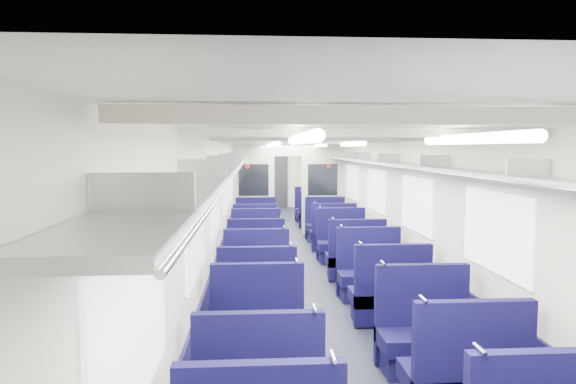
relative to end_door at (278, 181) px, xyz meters
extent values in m
cube|color=black|center=(0.00, -8.94, -1.00)|extent=(2.80, 18.00, 0.01)
cube|color=silver|center=(0.00, -8.94, 1.35)|extent=(2.80, 18.00, 0.01)
cube|color=#BCB9A7|center=(-1.40, -8.94, 0.18)|extent=(0.02, 18.00, 2.35)
cube|color=black|center=(-1.39, -8.94, -0.65)|extent=(0.03, 17.90, 0.70)
cube|color=#BCB9A7|center=(1.40, -8.94, 0.18)|extent=(0.02, 18.00, 2.35)
cube|color=black|center=(1.39, -8.94, -0.65)|extent=(0.03, 17.90, 0.70)
cube|color=#BCB9A7|center=(0.00, 0.06, 0.18)|extent=(2.80, 0.02, 2.35)
cube|color=#B2B5BA|center=(-1.22, -8.94, 0.97)|extent=(0.34, 17.40, 0.04)
cylinder|color=silver|center=(-1.04, -8.94, 0.95)|extent=(0.02, 17.40, 0.02)
cube|color=#B2B5BA|center=(-1.22, -16.94, 1.05)|extent=(0.34, 0.03, 0.14)
cube|color=#B2B5BA|center=(-1.22, -14.94, 1.05)|extent=(0.34, 0.03, 0.14)
cube|color=#B2B5BA|center=(-1.22, -12.94, 1.05)|extent=(0.34, 0.03, 0.14)
cube|color=#B2B5BA|center=(-1.22, -10.94, 1.05)|extent=(0.34, 0.03, 0.14)
cube|color=#B2B5BA|center=(-1.22, -8.94, 1.05)|extent=(0.34, 0.03, 0.14)
cube|color=#B2B5BA|center=(-1.22, -6.94, 1.05)|extent=(0.34, 0.03, 0.14)
cube|color=#B2B5BA|center=(-1.22, -4.94, 1.05)|extent=(0.34, 0.03, 0.14)
cube|color=#B2B5BA|center=(-1.22, -2.94, 1.05)|extent=(0.34, 0.03, 0.14)
cube|color=#B2B5BA|center=(-1.22, -0.94, 1.05)|extent=(0.34, 0.03, 0.14)
cube|color=#B2B5BA|center=(1.22, -8.94, 0.97)|extent=(0.34, 17.40, 0.04)
cylinder|color=silver|center=(1.04, -8.94, 0.95)|extent=(0.02, 17.40, 0.02)
cube|color=#B2B5BA|center=(1.22, -14.94, 1.05)|extent=(0.34, 0.03, 0.14)
cube|color=#B2B5BA|center=(1.22, -12.94, 1.05)|extent=(0.34, 0.03, 0.14)
cube|color=#B2B5BA|center=(1.22, -10.94, 1.05)|extent=(0.34, 0.03, 0.14)
cube|color=#B2B5BA|center=(1.22, -8.94, 1.05)|extent=(0.34, 0.03, 0.14)
cube|color=#B2B5BA|center=(1.22, -6.94, 1.05)|extent=(0.34, 0.03, 0.14)
cube|color=#B2B5BA|center=(1.22, -4.94, 1.05)|extent=(0.34, 0.03, 0.14)
cube|color=#B2B5BA|center=(1.22, -2.94, 1.05)|extent=(0.34, 0.03, 0.14)
cube|color=#B2B5BA|center=(1.22, -0.94, 1.05)|extent=(0.34, 0.03, 0.14)
cube|color=white|center=(-1.38, -16.44, 0.42)|extent=(0.02, 1.30, 0.75)
cube|color=white|center=(-1.38, -14.14, 0.42)|extent=(0.02, 1.30, 0.75)
cube|color=white|center=(-1.38, -11.84, 0.42)|extent=(0.02, 1.30, 0.75)
cube|color=white|center=(-1.38, -9.54, 0.42)|extent=(0.02, 1.30, 0.75)
cube|color=white|center=(-1.38, -7.24, 0.42)|extent=(0.02, 1.30, 0.75)
cube|color=white|center=(-1.38, -4.44, 0.42)|extent=(0.02, 1.30, 0.75)
cube|color=white|center=(-1.38, -2.14, 0.42)|extent=(0.02, 1.30, 0.75)
cube|color=white|center=(1.38, -14.14, 0.42)|extent=(0.02, 1.30, 0.75)
cube|color=white|center=(1.38, -11.84, 0.42)|extent=(0.02, 1.30, 0.75)
cube|color=white|center=(1.38, -9.54, 0.42)|extent=(0.02, 1.30, 0.75)
cube|color=white|center=(1.38, -7.24, 0.42)|extent=(0.02, 1.30, 0.75)
cube|color=white|center=(1.38, -4.44, 0.42)|extent=(0.02, 1.30, 0.75)
cube|color=white|center=(1.38, -2.14, 0.42)|extent=(0.02, 1.30, 0.75)
cube|color=beige|center=(0.00, -16.94, 1.31)|extent=(2.70, 0.06, 0.06)
cube|color=beige|center=(0.00, -14.94, 1.31)|extent=(2.70, 0.06, 0.06)
cube|color=beige|center=(0.00, -12.94, 1.31)|extent=(2.70, 0.06, 0.06)
cube|color=beige|center=(0.00, -10.94, 1.31)|extent=(2.70, 0.06, 0.06)
cube|color=beige|center=(0.00, -8.94, 1.31)|extent=(2.70, 0.06, 0.06)
cube|color=beige|center=(0.00, -6.94, 1.31)|extent=(2.70, 0.06, 0.06)
cube|color=beige|center=(0.00, -4.94, 1.31)|extent=(2.70, 0.06, 0.06)
cube|color=beige|center=(0.00, -2.94, 1.31)|extent=(2.70, 0.06, 0.06)
cube|color=beige|center=(0.00, -0.94, 1.31)|extent=(2.70, 0.06, 0.06)
cylinder|color=white|center=(-0.55, -15.44, 1.26)|extent=(0.07, 1.60, 0.07)
cylinder|color=white|center=(-0.55, -11.44, 1.26)|extent=(0.07, 1.60, 0.07)
cylinder|color=white|center=(-0.55, -7.94, 1.26)|extent=(0.07, 1.60, 0.07)
cylinder|color=white|center=(-0.55, -3.44, 1.26)|extent=(0.07, 1.60, 0.07)
cylinder|color=white|center=(0.55, -15.44, 1.26)|extent=(0.07, 1.60, 0.07)
cylinder|color=white|center=(0.55, -11.44, 1.26)|extent=(0.07, 1.60, 0.07)
cylinder|color=white|center=(0.55, -7.94, 1.26)|extent=(0.07, 1.60, 0.07)
cylinder|color=white|center=(0.55, -3.44, 1.26)|extent=(0.07, 1.60, 0.07)
cube|color=black|center=(0.00, 0.00, 0.00)|extent=(0.75, 0.06, 2.00)
cube|color=beige|center=(-0.88, -5.92, 0.18)|extent=(1.05, 0.08, 2.35)
cube|color=black|center=(-0.87, -5.97, 0.40)|extent=(0.76, 0.02, 0.80)
cylinder|color=red|center=(-1.02, -5.97, 0.75)|extent=(0.12, 0.01, 0.12)
cube|color=beige|center=(0.88, -5.92, 0.18)|extent=(1.05, 0.08, 2.35)
cube|color=black|center=(0.87, -5.97, 0.40)|extent=(0.76, 0.02, 0.80)
cylinder|color=red|center=(1.02, -5.97, 0.75)|extent=(0.12, 0.01, 0.12)
cube|color=beige|center=(0.00, -5.92, 1.17)|extent=(0.70, 0.08, 0.35)
cylinder|color=silver|center=(-0.43, -15.98, 0.06)|extent=(0.02, 0.15, 0.02)
cylinder|color=silver|center=(0.43, -15.93, 0.06)|extent=(0.02, 0.15, 0.02)
cube|color=#0F0C3C|center=(-0.83, -15.13, -0.47)|extent=(0.95, 0.09, 1.02)
cylinder|color=silver|center=(-0.43, -15.13, 0.06)|extent=(0.02, 0.15, 0.02)
cube|color=#0F0C3C|center=(0.83, -14.76, -0.67)|extent=(0.95, 0.50, 0.16)
cube|color=#0F0C3C|center=(0.83, -14.97, -0.47)|extent=(0.95, 0.09, 1.02)
cylinder|color=silver|center=(0.43, -14.97, 0.06)|extent=(0.02, 0.15, 0.02)
cube|color=#0F0C3C|center=(-0.83, -13.80, -0.67)|extent=(0.95, 0.50, 0.16)
cube|color=black|center=(-0.83, -13.80, -0.88)|extent=(0.88, 0.40, 0.25)
cube|color=#0F0C3C|center=(-0.83, -13.60, -0.47)|extent=(0.95, 0.09, 1.02)
cylinder|color=silver|center=(-0.43, -13.60, 0.06)|extent=(0.02, 0.15, 0.02)
cube|color=#0F0C3C|center=(0.83, -13.96, -0.67)|extent=(0.95, 0.50, 0.16)
cube|color=black|center=(0.83, -13.96, -0.88)|extent=(0.88, 0.40, 0.25)
cube|color=#0F0C3C|center=(0.83, -13.75, -0.47)|extent=(0.95, 0.09, 1.02)
cylinder|color=silver|center=(0.43, -13.75, 0.06)|extent=(0.02, 0.15, 0.02)
cube|color=#0F0C3C|center=(-0.83, -12.53, -0.67)|extent=(0.95, 0.50, 0.16)
cube|color=black|center=(-0.83, -12.53, -0.88)|extent=(0.88, 0.40, 0.25)
cube|color=#0F0C3C|center=(-0.83, -12.73, -0.47)|extent=(0.95, 0.09, 1.02)
cylinder|color=silver|center=(-0.43, -12.73, 0.06)|extent=(0.02, 0.15, 0.02)
cube|color=#0F0C3C|center=(0.83, -12.50, -0.67)|extent=(0.95, 0.50, 0.16)
cube|color=black|center=(0.83, -12.50, -0.88)|extent=(0.88, 0.40, 0.25)
cube|color=#0F0C3C|center=(0.83, -12.70, -0.47)|extent=(0.95, 0.09, 1.02)
cylinder|color=silver|center=(0.43, -12.70, 0.06)|extent=(0.02, 0.15, 0.02)
cube|color=#0F0C3C|center=(-0.83, -11.61, -0.67)|extent=(0.95, 0.50, 0.16)
cube|color=black|center=(-0.83, -11.61, -0.88)|extent=(0.88, 0.40, 0.25)
cube|color=#0F0C3C|center=(-0.83, -11.41, -0.47)|extent=(0.95, 0.09, 1.02)
cylinder|color=silver|center=(-0.43, -11.41, 0.06)|extent=(0.02, 0.15, 0.02)
cube|color=#0F0C3C|center=(0.83, -11.56, -0.67)|extent=(0.95, 0.50, 0.16)
cube|color=black|center=(0.83, -11.56, -0.88)|extent=(0.88, 0.40, 0.25)
cube|color=#0F0C3C|center=(0.83, -11.35, -0.47)|extent=(0.95, 0.09, 1.02)
cylinder|color=silver|center=(0.43, -11.35, 0.06)|extent=(0.02, 0.15, 0.02)
cube|color=#0F0C3C|center=(-0.83, -10.16, -0.67)|extent=(0.95, 0.50, 0.16)
cube|color=black|center=(-0.83, -10.16, -0.88)|extent=(0.88, 0.40, 0.25)
cube|color=#0F0C3C|center=(-0.83, -10.36, -0.47)|extent=(0.95, 0.09, 1.02)
cylinder|color=silver|center=(-0.43, -10.36, 0.06)|extent=(0.02, 0.15, 0.02)
cube|color=#0F0C3C|center=(0.83, -10.35, -0.67)|extent=(0.95, 0.50, 0.16)
cube|color=black|center=(0.83, -10.35, -0.88)|extent=(0.88, 0.40, 0.25)
cube|color=#0F0C3C|center=(0.83, -10.55, -0.47)|extent=(0.95, 0.09, 1.02)
cylinder|color=silver|center=(0.43, -10.55, 0.06)|extent=(0.02, 0.15, 0.02)
cube|color=#0F0C3C|center=(-0.83, -9.16, -0.67)|extent=(0.95, 0.50, 0.16)
cube|color=black|center=(-0.83, -9.16, -0.88)|extent=(0.88, 0.40, 0.25)
cube|color=#0F0C3C|center=(-0.83, -8.96, -0.47)|extent=(0.95, 0.09, 1.02)
cylinder|color=silver|center=(-0.43, -8.96, 0.06)|extent=(0.02, 0.15, 0.02)
cube|color=#0F0C3C|center=(0.83, -9.15, -0.67)|extent=(0.95, 0.50, 0.16)
cube|color=black|center=(0.83, -9.15, -0.88)|extent=(0.88, 0.40, 0.25)
cube|color=#0F0C3C|center=(0.83, -8.95, -0.47)|extent=(0.95, 0.09, 1.02)
cylinder|color=silver|center=(0.43, -8.95, 0.06)|extent=(0.02, 0.15, 0.02)
cube|color=#0F0C3C|center=(-0.83, -7.97, -0.67)|extent=(0.95, 0.50, 0.16)
cube|color=black|center=(-0.83, -7.97, -0.88)|extent=(0.88, 0.40, 0.25)
cube|color=#0F0C3C|center=(-0.83, -8.17, -0.47)|extent=(0.95, 0.09, 1.02)
cylinder|color=silver|center=(-0.43, -8.17, 0.06)|extent=(0.02, 0.15, 0.02)
cube|color=#0F0C3C|center=(0.83, -7.92, -0.67)|extent=(0.95, 0.50, 0.16)
cube|color=black|center=(0.83, -7.92, -0.88)|extent=(0.88, 0.40, 0.25)
cube|color=#0F0C3C|center=(0.83, -8.12, -0.47)|extent=(0.95, 0.09, 1.02)
cylinder|color=silver|center=(0.43, -8.12, 0.06)|extent=(0.02, 0.15, 0.02)
cube|color=#0F0C3C|center=(-0.83, -6.92, -0.67)|extent=(0.95, 0.50, 0.16)
cube|color=black|center=(-0.83, -6.92, -0.88)|extent=(0.88, 0.40, 0.25)
cube|color=#0F0C3C|center=(-0.83, -6.71, -0.47)|extent=(0.95, 0.09, 1.02)
cylinder|color=silver|center=(-0.43, -6.71, 0.06)|extent=(0.02, 0.15, 0.02)
cube|color=#0F0C3C|center=(0.83, -6.92, -0.67)|extent=(0.95, 0.50, 0.16)
cube|color=black|center=(0.83, -6.92, -0.88)|extent=(0.88, 0.40, 0.25)
cube|color=#0F0C3C|center=(0.83, -6.72, -0.47)|extent=(0.95, 0.09, 1.02)
cylinder|color=silver|center=(0.43, -6.72, 0.06)|extent=(0.02, 0.15, 0.02)
cube|color=#0F0C3C|center=(-0.83, -4.76, -0.67)|extent=(0.95, 0.50, 0.16)
cube|color=black|center=(-0.83, -4.76, -0.88)|extent=(0.88, 0.40, 0.25)
cube|color=#0F0C3C|center=(-0.83, -4.96, -0.47)|extent=(0.95, 0.09, 1.02)
cylinder|color=silver|center=(-0.43, -4.96, 0.06)|extent=(0.02, 0.15, 0.02)
cube|color=#0F0C3C|center=(0.83, -4.77, -0.67)|extent=(0.95, 0.50, 0.16)
cube|color=black|center=(0.83, -4.77, -0.88)|extent=(0.88, 0.40, 0.25)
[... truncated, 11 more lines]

